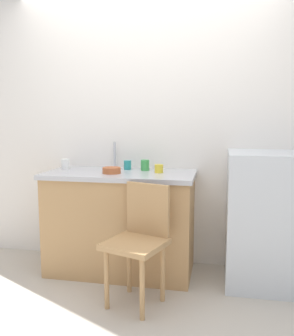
{
  "coord_description": "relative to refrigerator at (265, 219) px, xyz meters",
  "views": [
    {
      "loc": [
        0.64,
        -2.41,
        1.39
      ],
      "look_at": [
        0.05,
        0.6,
        0.96
      ],
      "focal_mm": 38.92,
      "sensor_mm": 36.0,
      "label": 1
    }
  ],
  "objects": [
    {
      "name": "countertop",
      "position": [
        -1.24,
        0.01,
        0.33
      ],
      "size": [
        1.31,
        0.64,
        0.04
      ],
      "primitive_type": "cube",
      "color": "#B7B7BC",
      "rests_on": "cabinet_base"
    },
    {
      "name": "cup_green",
      "position": [
        -1.04,
        0.14,
        0.4
      ],
      "size": [
        0.08,
        0.08,
        0.1
      ],
      "primitive_type": "cylinder",
      "color": "green",
      "rests_on": "countertop"
    },
    {
      "name": "refrigerator",
      "position": [
        0.0,
        0.0,
        0.0
      ],
      "size": [
        0.63,
        0.61,
        1.11
      ],
      "primitive_type": "cube",
      "color": "silver",
      "rests_on": "ground_plane"
    },
    {
      "name": "terracotta_bowl",
      "position": [
        -1.29,
        -0.08,
        0.38
      ],
      "size": [
        0.16,
        0.16,
        0.05
      ],
      "primitive_type": "cylinder",
      "color": "#B25B33",
      "rests_on": "countertop"
    },
    {
      "name": "chair",
      "position": [
        -0.95,
        -0.51,
        -0.05
      ],
      "size": [
        0.51,
        0.51,
        0.89
      ],
      "rotation": [
        0.0,
        0.0,
        -0.33
      ],
      "color": "tan",
      "rests_on": "ground_plane"
    },
    {
      "name": "ground_plane",
      "position": [
        -1.03,
        -0.64,
        -0.55
      ],
      "size": [
        8.0,
        8.0,
        0.0
      ],
      "primitive_type": "plane",
      "color": "#BCB2A3"
    },
    {
      "name": "cup_white",
      "position": [
        -1.78,
        0.07,
        0.4
      ],
      "size": [
        0.07,
        0.07,
        0.1
      ],
      "primitive_type": "cylinder",
      "color": "white",
      "rests_on": "countertop"
    },
    {
      "name": "cabinet_base",
      "position": [
        -1.24,
        0.01,
        -0.12
      ],
      "size": [
        1.27,
        0.6,
        0.87
      ],
      "primitive_type": "cube",
      "color": "tan",
      "rests_on": "ground_plane"
    },
    {
      "name": "faucet",
      "position": [
        -1.36,
        0.26,
        0.48
      ],
      "size": [
        0.02,
        0.02,
        0.25
      ],
      "primitive_type": "cylinder",
      "color": "#B7B7BC",
      "rests_on": "countertop"
    },
    {
      "name": "cup_teal",
      "position": [
        -1.22,
        0.18,
        0.4
      ],
      "size": [
        0.07,
        0.07,
        0.08
      ],
      "primitive_type": "cylinder",
      "color": "teal",
      "rests_on": "countertop"
    },
    {
      "name": "back_wall",
      "position": [
        -1.03,
        0.36,
        0.77
      ],
      "size": [
        4.8,
        0.1,
        2.66
      ],
      "primitive_type": "cube",
      "color": "white",
      "rests_on": "ground_plane"
    },
    {
      "name": "cup_yellow",
      "position": [
        -0.9,
        0.04,
        0.39
      ],
      "size": [
        0.08,
        0.08,
        0.07
      ],
      "primitive_type": "cylinder",
      "color": "yellow",
      "rests_on": "countertop"
    }
  ]
}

